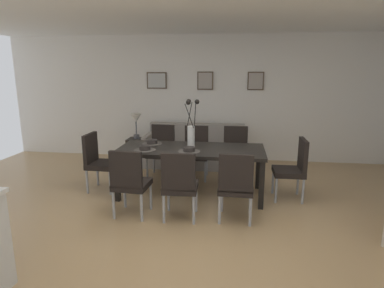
% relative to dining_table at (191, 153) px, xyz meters
% --- Properties ---
extents(ground_plane, '(9.00, 9.00, 0.00)m').
position_rel_dining_table_xyz_m(ground_plane, '(0.20, -1.05, -0.67)').
color(ground_plane, tan).
extents(back_wall_panel, '(9.00, 0.10, 2.60)m').
position_rel_dining_table_xyz_m(back_wall_panel, '(0.20, 2.20, 0.63)').
color(back_wall_panel, silver).
rests_on(back_wall_panel, ground).
extents(ceiling_panel, '(9.00, 7.20, 0.08)m').
position_rel_dining_table_xyz_m(ceiling_panel, '(0.20, -0.65, 1.97)').
color(ceiling_panel, white).
extents(dining_table, '(2.20, 0.93, 0.74)m').
position_rel_dining_table_xyz_m(dining_table, '(0.00, 0.00, 0.00)').
color(dining_table, black).
rests_on(dining_table, ground).
extents(dining_chair_near_left, '(0.46, 0.46, 0.92)m').
position_rel_dining_table_xyz_m(dining_chair_near_left, '(-0.68, -0.89, -0.16)').
color(dining_chair_near_left, black).
rests_on(dining_chair_near_left, ground).
extents(dining_chair_near_right, '(0.47, 0.47, 0.92)m').
position_rel_dining_table_xyz_m(dining_chair_near_right, '(-0.66, 0.87, -0.16)').
color(dining_chair_near_right, black).
rests_on(dining_chair_near_right, ground).
extents(dining_chair_far_left, '(0.46, 0.46, 0.92)m').
position_rel_dining_table_xyz_m(dining_chair_far_left, '(-0.02, -0.90, -0.16)').
color(dining_chair_far_left, black).
rests_on(dining_chair_far_left, ground).
extents(dining_chair_far_right, '(0.45, 0.45, 0.92)m').
position_rel_dining_table_xyz_m(dining_chair_far_right, '(-0.03, 0.85, -0.16)').
color(dining_chair_far_right, black).
rests_on(dining_chair_far_right, ground).
extents(dining_chair_mid_left, '(0.45, 0.45, 0.92)m').
position_rel_dining_table_xyz_m(dining_chair_mid_left, '(0.69, -0.85, -0.16)').
color(dining_chair_mid_left, black).
rests_on(dining_chair_mid_left, ground).
extents(dining_chair_mid_right, '(0.46, 0.46, 0.92)m').
position_rel_dining_table_xyz_m(dining_chair_mid_right, '(0.67, 0.89, -0.16)').
color(dining_chair_mid_right, black).
rests_on(dining_chair_mid_right, ground).
extents(dining_chair_head_west, '(0.45, 0.45, 0.92)m').
position_rel_dining_table_xyz_m(dining_chair_head_west, '(-1.50, 0.01, -0.16)').
color(dining_chair_head_west, black).
rests_on(dining_chair_head_west, ground).
extents(dining_chair_head_east, '(0.45, 0.45, 0.92)m').
position_rel_dining_table_xyz_m(dining_chair_head_east, '(1.53, 0.03, -0.16)').
color(dining_chair_head_east, black).
rests_on(dining_chair_head_east, ground).
extents(centerpiece_vase, '(0.21, 0.23, 0.73)m').
position_rel_dining_table_xyz_m(centerpiece_vase, '(0.00, 0.00, 0.35)').
color(centerpiece_vase, silver).
rests_on(centerpiece_vase, dining_table).
extents(placemat_near_left, '(0.32, 0.32, 0.01)m').
position_rel_dining_table_xyz_m(placemat_near_left, '(-0.66, -0.21, 0.07)').
color(placemat_near_left, '#4C4742').
rests_on(placemat_near_left, dining_table).
extents(bowl_near_left, '(0.17, 0.17, 0.07)m').
position_rel_dining_table_xyz_m(bowl_near_left, '(-0.66, -0.21, 0.11)').
color(bowl_near_left, '#2D2826').
rests_on(bowl_near_left, dining_table).
extents(placemat_near_right, '(0.32, 0.32, 0.01)m').
position_rel_dining_table_xyz_m(placemat_near_right, '(-0.66, 0.21, 0.07)').
color(placemat_near_right, '#4C4742').
rests_on(placemat_near_right, dining_table).
extents(bowl_near_right, '(0.17, 0.17, 0.07)m').
position_rel_dining_table_xyz_m(bowl_near_right, '(-0.66, 0.21, 0.11)').
color(bowl_near_right, '#2D2826').
rests_on(bowl_near_right, dining_table).
extents(placemat_far_left, '(0.32, 0.32, 0.01)m').
position_rel_dining_table_xyz_m(placemat_far_left, '(-0.00, -0.21, 0.07)').
color(placemat_far_left, '#4C4742').
rests_on(placemat_far_left, dining_table).
extents(bowl_far_left, '(0.17, 0.17, 0.07)m').
position_rel_dining_table_xyz_m(bowl_far_left, '(-0.00, -0.21, 0.11)').
color(bowl_far_left, '#2D2826').
rests_on(bowl_far_left, dining_table).
extents(sofa, '(1.98, 0.84, 0.80)m').
position_rel_dining_table_xyz_m(sofa, '(-0.15, 1.65, -0.39)').
color(sofa, gray).
rests_on(sofa, ground).
extents(side_table, '(0.36, 0.36, 0.52)m').
position_rel_dining_table_xyz_m(side_table, '(-1.34, 1.56, -0.41)').
color(side_table, black).
rests_on(side_table, ground).
extents(table_lamp, '(0.22, 0.22, 0.51)m').
position_rel_dining_table_xyz_m(table_lamp, '(-1.34, 1.56, 0.22)').
color(table_lamp, '#4C4C51').
rests_on(table_lamp, side_table).
extents(framed_picture_left, '(0.43, 0.03, 0.35)m').
position_rel_dining_table_xyz_m(framed_picture_left, '(-1.03, 2.13, 0.99)').
color(framed_picture_left, '#473828').
extents(framed_picture_center, '(0.33, 0.03, 0.37)m').
position_rel_dining_table_xyz_m(framed_picture_center, '(-0.00, 2.13, 0.99)').
color(framed_picture_center, '#473828').
extents(framed_picture_right, '(0.33, 0.03, 0.37)m').
position_rel_dining_table_xyz_m(framed_picture_right, '(1.03, 2.13, 0.99)').
color(framed_picture_right, '#473828').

